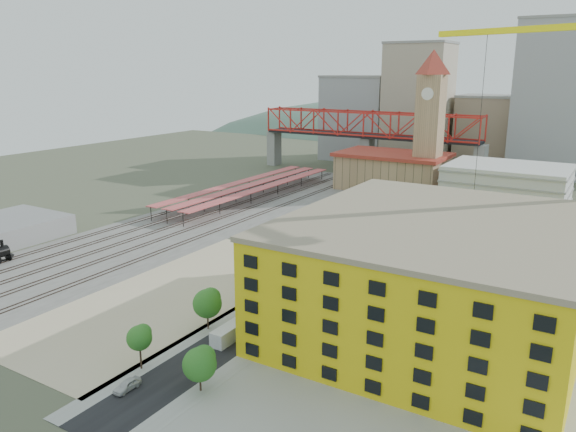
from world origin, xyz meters
The scene contains 29 objects.
ground centered at (0.00, 0.00, 0.00)m, with size 400.00×400.00×0.00m, color #474C38.
ballast_strip centered at (-36.00, 17.50, 0.03)m, with size 36.00×165.00×0.06m, color #605E59.
dirt_lot centered at (-4.00, -31.50, 0.03)m, with size 28.00×67.00×0.06m, color tan.
street_asphalt centered at (16.00, 15.00, 0.03)m, with size 12.00×170.00×0.06m, color black.
sidewalk_west centered at (10.50, 15.00, 0.02)m, with size 3.00×170.00×0.04m, color gray.
sidewalk_east centered at (21.50, 15.00, 0.02)m, with size 3.00×170.00×0.04m, color gray.
construction_pad centered at (45.00, -20.00, 0.03)m, with size 50.00×90.00×0.06m, color gray.
rail_tracks centered at (-37.80, 17.50, 0.15)m, with size 26.56×160.00×0.18m.
platform_canopies centered at (-41.00, 45.00, 3.99)m, with size 16.00×80.00×4.12m.
station_hall centered at (-5.00, 82.00, 6.67)m, with size 38.00×24.00×13.10m.
clock_tower centered at (8.00, 79.99, 28.70)m, with size 12.00×12.00×52.00m.
parking_garage centered at (36.00, 70.00, 7.00)m, with size 34.00×26.00×14.00m, color silver.
truss_bridge centered at (-25.00, 105.00, 18.86)m, with size 94.00×9.60×25.60m.
construction_building centered at (42.00, -20.00, 9.41)m, with size 44.60×50.60×18.80m.
street_trees centered at (16.00, 5.00, 0.00)m, with size 15.40×124.40×8.00m.
skyline centered at (7.47, 142.31, 22.81)m, with size 133.00×46.00×60.00m.
distant_hills centered at (45.28, 260.00, -79.54)m, with size 647.00×264.00×227.00m.
site_trailer_a centered at (16.00, -40.45, 1.25)m, with size 2.40×9.14×2.50m, color silver.
site_trailer_b centered at (16.00, -21.01, 1.41)m, with size 2.71×10.29×2.82m, color silver.
site_trailer_c centered at (16.00, -16.66, 1.31)m, with size 2.51×9.56×2.62m, color silver.
site_trailer_d centered at (16.00, -4.61, 1.21)m, with size 2.33×8.87×2.43m, color silver.
car_0 centered at (13.00, -60.00, 0.71)m, with size 1.67×4.14×1.41m, color silver.
car_1 centered at (13.00, -25.33, 0.70)m, with size 1.49×4.27×1.41m, color gray.
car_2 centered at (13.00, -11.65, 0.77)m, with size 2.56×5.54×1.54m, color black.
car_3 centered at (13.00, 10.99, 0.72)m, with size 2.02×4.96×1.44m, color navy.
car_4 centered at (19.00, -39.62, 0.77)m, with size 1.83×4.54×1.55m, color silver.
car_5 centered at (19.00, 0.89, 0.72)m, with size 1.53×4.38×1.44m, color gray.
car_6 centered at (19.00, 20.34, 0.67)m, with size 2.23×4.83×1.34m, color black.
car_7 centered at (19.00, 37.96, 0.79)m, with size 2.22×5.47×1.59m, color navy.
Camera 1 is at (66.26, -105.73, 41.69)m, focal length 35.00 mm.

